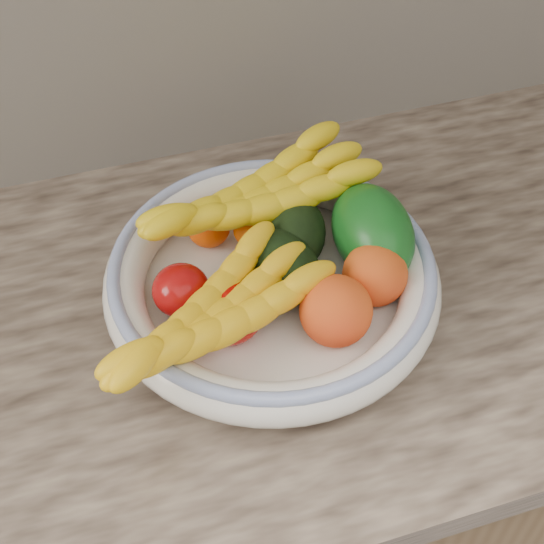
{
  "coord_description": "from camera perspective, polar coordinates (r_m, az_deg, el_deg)",
  "views": [
    {
      "loc": [
        -0.17,
        1.1,
        1.6
      ],
      "look_at": [
        0.0,
        1.66,
        0.96
      ],
      "focal_mm": 50.0,
      "sensor_mm": 36.0,
      "label": 1
    }
  ],
  "objects": [
    {
      "name": "green_mango",
      "position": [
        0.9,
        7.56,
        3.0
      ],
      "size": [
        0.12,
        0.14,
        0.12
      ],
      "primitive_type": "ellipsoid",
      "rotation": [
        0.0,
        0.31,
        0.01
      ],
      "color": "#0E4E14",
      "rests_on": "fruit_bowl"
    },
    {
      "name": "tomato_left",
      "position": [
        0.85,
        -6.86,
        -1.38
      ],
      "size": [
        0.08,
        0.08,
        0.06
      ],
      "primitive_type": "ellipsoid",
      "rotation": [
        0.0,
        0.0,
        -0.24
      ],
      "color": "#A00A0A",
      "rests_on": "fruit_bowl"
    },
    {
      "name": "peach_front",
      "position": [
        0.83,
        4.83,
        -2.94
      ],
      "size": [
        0.11,
        0.11,
        0.08
      ],
      "primitive_type": "ellipsoid",
      "rotation": [
        0.0,
        0.0,
        -0.43
      ],
      "color": "orange",
      "rests_on": "fruit_bowl"
    },
    {
      "name": "clementine_back_left",
      "position": [
        0.93,
        -4.8,
        3.37
      ],
      "size": [
        0.06,
        0.06,
        0.05
      ],
      "primitive_type": "ellipsoid",
      "rotation": [
        0.0,
        0.0,
        0.06
      ],
      "color": "#FF5505",
      "rests_on": "fruit_bowl"
    },
    {
      "name": "peach_right",
      "position": [
        0.86,
        7.75,
        -0.18
      ],
      "size": [
        0.08,
        0.08,
        0.07
      ],
      "primitive_type": "ellipsoid",
      "rotation": [
        0.0,
        0.0,
        -0.14
      ],
      "color": "orange",
      "rests_on": "fruit_bowl"
    },
    {
      "name": "clementine_back_right",
      "position": [
        0.95,
        -0.05,
        4.8
      ],
      "size": [
        0.06,
        0.06,
        0.05
      ],
      "primitive_type": "ellipsoid",
      "rotation": [
        0.0,
        0.0,
        -0.09
      ],
      "color": "#DB5D04",
      "rests_on": "fruit_bowl"
    },
    {
      "name": "fruit_bowl",
      "position": [
        0.88,
        0.0,
        -0.51
      ],
      "size": [
        0.39,
        0.39,
        0.08
      ],
      "color": "white",
      "rests_on": "kitchen_counter"
    },
    {
      "name": "avocado_center",
      "position": [
        0.87,
        0.83,
        0.41
      ],
      "size": [
        0.11,
        0.13,
        0.08
      ],
      "primitive_type": "ellipsoid",
      "rotation": [
        0.0,
        0.0,
        0.32
      ],
      "color": "black",
      "rests_on": "fruit_bowl"
    },
    {
      "name": "banana_bunch_front",
      "position": [
        0.8,
        -4.42,
        -3.73
      ],
      "size": [
        0.32,
        0.25,
        0.08
      ],
      "primitive_type": null,
      "rotation": [
        0.0,
        0.0,
        0.52
      ],
      "color": "yellow",
      "rests_on": "fruit_bowl"
    },
    {
      "name": "banana_bunch_back",
      "position": [
        0.91,
        -1.2,
        5.24
      ],
      "size": [
        0.33,
        0.19,
        0.09
      ],
      "primitive_type": null,
      "rotation": [
        0.0,
        0.0,
        0.24
      ],
      "color": "yellow",
      "rests_on": "fruit_bowl"
    },
    {
      "name": "kitchen_counter",
      "position": [
        1.29,
        -0.35,
        -14.25
      ],
      "size": [
        2.44,
        0.66,
        1.4
      ],
      "color": "brown",
      "rests_on": "ground"
    },
    {
      "name": "tomato_near_left",
      "position": [
        0.83,
        -3.28,
        -3.07
      ],
      "size": [
        0.09,
        0.09,
        0.07
      ],
      "primitive_type": "ellipsoid",
      "rotation": [
        0.0,
        0.0,
        0.22
      ],
      "color": "#BD0600",
      "rests_on": "fruit_bowl"
    },
    {
      "name": "clementine_back_mid",
      "position": [
        0.93,
        -1.44,
        3.25
      ],
      "size": [
        0.05,
        0.05,
        0.05
      ],
      "primitive_type": "ellipsoid",
      "rotation": [
        0.0,
        0.0,
        -0.01
      ],
      "color": "#FF6405",
      "rests_on": "fruit_bowl"
    },
    {
      "name": "avocado_right",
      "position": [
        0.91,
        1.83,
        2.98
      ],
      "size": [
        0.1,
        0.12,
        0.07
      ],
      "primitive_type": "ellipsoid",
      "rotation": [
        0.0,
        0.0,
        -0.35
      ],
      "color": "black",
      "rests_on": "fruit_bowl"
    }
  ]
}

